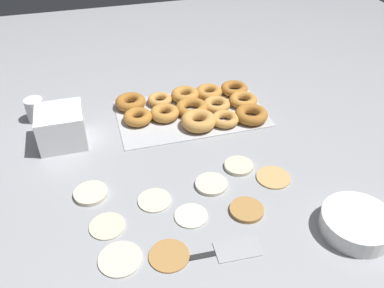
# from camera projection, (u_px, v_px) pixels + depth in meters

# --- Properties ---
(ground_plane) EXTENTS (3.00, 3.00, 0.00)m
(ground_plane) POSITION_uv_depth(u_px,v_px,m) (181.00, 178.00, 1.15)
(ground_plane) COLOR #9EA0A5
(pancake_0) EXTENTS (0.09, 0.09, 0.01)m
(pancake_0) POSITION_uv_depth(u_px,v_px,m) (154.00, 200.00, 1.07)
(pancake_0) COLOR beige
(pancake_0) RESTS_ON ground_plane
(pancake_1) EXTENTS (0.10, 0.10, 0.01)m
(pancake_1) POSITION_uv_depth(u_px,v_px,m) (273.00, 177.00, 1.14)
(pancake_1) COLOR tan
(pancake_1) RESTS_ON ground_plane
(pancake_2) EXTENTS (0.08, 0.08, 0.01)m
(pancake_2) POSITION_uv_depth(u_px,v_px,m) (191.00, 215.00, 1.03)
(pancake_2) COLOR silver
(pancake_2) RESTS_ON ground_plane
(pancake_3) EXTENTS (0.09, 0.09, 0.01)m
(pancake_3) POSITION_uv_depth(u_px,v_px,m) (107.00, 226.00, 1.00)
(pancake_3) COLOR beige
(pancake_3) RESTS_ON ground_plane
(pancake_4) EXTENTS (0.10, 0.10, 0.01)m
(pancake_4) POSITION_uv_depth(u_px,v_px,m) (169.00, 255.00, 0.93)
(pancake_4) COLOR #B27F42
(pancake_4) RESTS_ON ground_plane
(pancake_5) EXTENTS (0.09, 0.09, 0.01)m
(pancake_5) POSITION_uv_depth(u_px,v_px,m) (247.00, 210.00, 1.04)
(pancake_5) COLOR #B27F42
(pancake_5) RESTS_ON ground_plane
(pancake_6) EXTENTS (0.08, 0.08, 0.01)m
(pancake_6) POSITION_uv_depth(u_px,v_px,m) (238.00, 165.00, 1.18)
(pancake_6) COLOR beige
(pancake_6) RESTS_ON ground_plane
(pancake_7) EXTENTS (0.09, 0.09, 0.01)m
(pancake_7) POSITION_uv_depth(u_px,v_px,m) (91.00, 194.00, 1.09)
(pancake_7) COLOR beige
(pancake_7) RESTS_ON ground_plane
(pancake_8) EXTENTS (0.09, 0.09, 0.01)m
(pancake_8) POSITION_uv_depth(u_px,v_px,m) (211.00, 184.00, 1.12)
(pancake_8) COLOR beige
(pancake_8) RESTS_ON ground_plane
(pancake_9) EXTENTS (0.10, 0.10, 0.01)m
(pancake_9) POSITION_uv_depth(u_px,v_px,m) (120.00, 258.00, 0.92)
(pancake_9) COLOR beige
(pancake_9) RESTS_ON ground_plane
(donut_tray) EXTENTS (0.50, 0.30, 0.04)m
(donut_tray) POSITION_uv_depth(u_px,v_px,m) (195.00, 107.00, 1.41)
(donut_tray) COLOR silver
(donut_tray) RESTS_ON ground_plane
(batter_bowl) EXTENTS (0.18, 0.18, 0.05)m
(batter_bowl) POSITION_uv_depth(u_px,v_px,m) (357.00, 223.00, 0.98)
(batter_bowl) COLOR white
(batter_bowl) RESTS_ON ground_plane
(container_stack) EXTENTS (0.14, 0.14, 0.11)m
(container_stack) POSITION_uv_depth(u_px,v_px,m) (61.00, 127.00, 1.25)
(container_stack) COLOR white
(container_stack) RESTS_ON ground_plane
(paper_cup) EXTENTS (0.06, 0.06, 0.08)m
(paper_cup) POSITION_uv_depth(u_px,v_px,m) (35.00, 110.00, 1.36)
(paper_cup) COLOR white
(paper_cup) RESTS_ON ground_plane
(spatula) EXTENTS (0.23, 0.06, 0.01)m
(spatula) POSITION_uv_depth(u_px,v_px,m) (227.00, 251.00, 0.94)
(spatula) COLOR black
(spatula) RESTS_ON ground_plane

